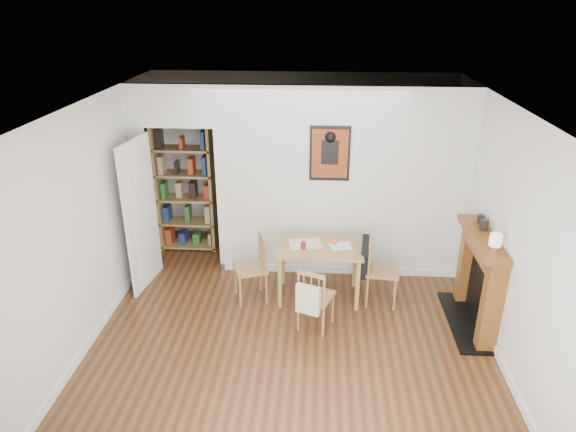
# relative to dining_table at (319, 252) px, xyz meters

# --- Properties ---
(ground) EXTENTS (5.20, 5.20, 0.00)m
(ground) POSITION_rel_dining_table_xyz_m (-0.30, -0.72, -0.64)
(ground) COLOR #54351B
(ground) RESTS_ON ground
(room_shell) EXTENTS (5.20, 5.20, 5.20)m
(room_shell) POSITION_rel_dining_table_xyz_m (-0.20, 0.62, 0.66)
(room_shell) COLOR silver
(room_shell) RESTS_ON ground
(dining_table) EXTENTS (1.07, 0.68, 0.73)m
(dining_table) POSITION_rel_dining_table_xyz_m (0.00, 0.00, 0.00)
(dining_table) COLOR #997A47
(dining_table) RESTS_ON ground
(chair_left) EXTENTS (0.55, 0.55, 0.87)m
(chair_left) POSITION_rel_dining_table_xyz_m (-0.87, -0.11, -0.21)
(chair_left) COLOR olive
(chair_left) RESTS_ON ground
(chair_right) EXTENTS (0.54, 0.49, 0.88)m
(chair_right) POSITION_rel_dining_table_xyz_m (0.77, -0.07, -0.18)
(chair_right) COLOR olive
(chair_right) RESTS_ON ground
(chair_front) EXTENTS (0.52, 0.55, 0.81)m
(chair_front) POSITION_rel_dining_table_xyz_m (-0.03, -0.67, -0.23)
(chair_front) COLOR olive
(chair_front) RESTS_ON ground
(bookshelf) EXTENTS (0.85, 0.34, 2.03)m
(bookshelf) POSITION_rel_dining_table_xyz_m (-2.01, 1.31, 0.36)
(bookshelf) COLOR #997A47
(bookshelf) RESTS_ON ground
(fireplace) EXTENTS (0.45, 1.25, 1.16)m
(fireplace) POSITION_rel_dining_table_xyz_m (1.86, -0.47, -0.03)
(fireplace) COLOR brown
(fireplace) RESTS_ON ground
(red_glass) EXTENTS (0.07, 0.07, 0.09)m
(red_glass) POSITION_rel_dining_table_xyz_m (-0.20, -0.08, 0.13)
(red_glass) COLOR maroon
(red_glass) RESTS_ON dining_table
(orange_fruit) EXTENTS (0.09, 0.09, 0.09)m
(orange_fruit) POSITION_rel_dining_table_xyz_m (0.18, 0.07, 0.13)
(orange_fruit) COLOR #EA530C
(orange_fruit) RESTS_ON dining_table
(placemat) EXTENTS (0.45, 0.37, 0.00)m
(placemat) POSITION_rel_dining_table_xyz_m (-0.18, 0.05, 0.09)
(placemat) COLOR #F0E6C5
(placemat) RESTS_ON dining_table
(notebook) EXTENTS (0.31, 0.26, 0.01)m
(notebook) POSITION_rel_dining_table_xyz_m (0.26, 0.01, 0.09)
(notebook) COLOR silver
(notebook) RESTS_ON dining_table
(mantel_lamp) EXTENTS (0.13, 0.13, 0.20)m
(mantel_lamp) POSITION_rel_dining_table_xyz_m (1.81, -0.87, 0.64)
(mantel_lamp) COLOR silver
(mantel_lamp) RESTS_ON fireplace
(ceramic_jar_a) EXTENTS (0.10, 0.10, 0.12)m
(ceramic_jar_a) POSITION_rel_dining_table_xyz_m (1.86, -0.32, 0.58)
(ceramic_jar_a) COLOR black
(ceramic_jar_a) RESTS_ON fireplace
(ceramic_jar_b) EXTENTS (0.08, 0.08, 0.10)m
(ceramic_jar_b) POSITION_rel_dining_table_xyz_m (1.88, -0.12, 0.57)
(ceramic_jar_b) COLOR black
(ceramic_jar_b) RESTS_ON fireplace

